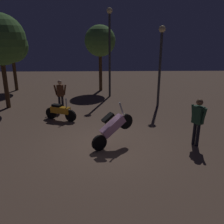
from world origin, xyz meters
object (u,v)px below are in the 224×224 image
person_bystander_far (198,118)px  streetlamp_near (161,56)px  motorcycle_pink_foreground (113,127)px  person_rider_beside (60,93)px  streetlamp_far (110,43)px  motorcycle_orange_parked_left (60,111)px

person_bystander_far → streetlamp_near: 5.54m
person_bystander_far → streetlamp_near: (-0.26, 5.24, 1.79)m
motorcycle_pink_foreground → streetlamp_near: size_ratio=0.37×
person_rider_beside → streetlamp_far: (2.67, 3.25, 2.46)m
streetlamp_far → person_bystander_far: bearing=-68.6°
person_bystander_far → streetlamp_far: 8.56m
motorcycle_orange_parked_left → person_bystander_far: (5.43, -2.90, 0.62)m
motorcycle_orange_parked_left → person_bystander_far: bearing=-4.4°
motorcycle_pink_foreground → streetlamp_far: bearing=59.6°
motorcycle_orange_parked_left → streetlamp_near: 6.16m
motorcycle_orange_parked_left → streetlamp_near: bearing=48.1°
person_bystander_far → person_rider_beside: bearing=113.1°
person_rider_beside → streetlamp_far: streetlamp_far is taller
person_rider_beside → streetlamp_far: bearing=-47.6°
person_rider_beside → streetlamp_near: streetlamp_near is taller
person_bystander_far → streetlamp_near: streetlamp_near is taller
motorcycle_pink_foreground → motorcycle_orange_parked_left: 3.81m
motorcycle_pink_foreground → streetlamp_far: 8.16m
person_rider_beside → person_bystander_far: size_ratio=0.96×
person_bystander_far → motorcycle_orange_parked_left: bearing=122.7°
person_bystander_far → motorcycle_pink_foreground: bearing=151.7°
person_rider_beside → person_bystander_far: (5.66, -4.39, 0.05)m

